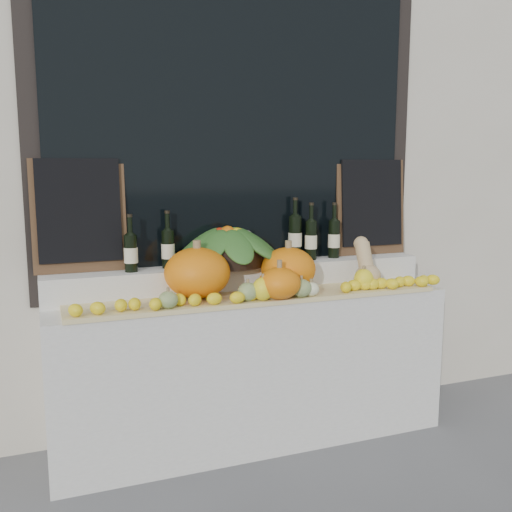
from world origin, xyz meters
The scene contains 18 objects.
storefront_facade centered at (0.00, 2.25, 2.25)m, with size 7.00×0.94×4.50m.
display_sill centered at (0.00, 1.52, 0.44)m, with size 2.30×0.55×0.88m, color silver.
rear_tier centered at (0.00, 1.68, 0.96)m, with size 2.30×0.25×0.16m, color silver.
straw_bedding centered at (0.00, 1.40, 0.89)m, with size 2.10×0.32×0.03m, color tan.
pumpkin_left centered at (-0.34, 1.47, 1.04)m, with size 0.36×0.36×0.28m, color orange.
pumpkin_right centered at (0.20, 1.46, 1.03)m, with size 0.32×0.32×0.25m, color orange.
pumpkin_center centered at (0.07, 1.28, 0.99)m, with size 0.23×0.23×0.17m, color orange.
butternut_squash centered at (0.69, 1.42, 1.03)m, with size 0.15×0.21×0.29m.
decorative_gourds centered at (0.10, 1.30, 0.96)m, with size 1.28×0.17×0.15m.
lemon_heap centered at (0.00, 1.29, 0.94)m, with size 2.20×0.16×0.06m, color yellow, non-canonical shape.
produce_bowl centered at (-0.10, 1.66, 1.16)m, with size 0.65×0.65×0.24m.
wine_bottle_far_left centered at (-0.66, 1.65, 1.15)m, with size 0.08×0.08×0.32m.
wine_bottle_near_left centered at (-0.45, 1.70, 1.15)m, with size 0.08×0.08×0.33m.
wine_bottle_tall centered at (0.36, 1.71, 1.18)m, with size 0.08×0.08×0.39m.
wine_bottle_near_right centered at (0.45, 1.68, 1.17)m, with size 0.08×0.08×0.35m.
wine_bottle_far_right centered at (0.62, 1.69, 1.16)m, with size 0.08×0.08×0.35m.
chalkboard_left centered at (-0.92, 1.74, 1.36)m, with size 0.50×0.08×0.62m.
chalkboard_right centered at (0.92, 1.74, 1.36)m, with size 0.50×0.08×0.62m.
Camera 1 is at (-1.12, -1.50, 1.62)m, focal length 40.00 mm.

